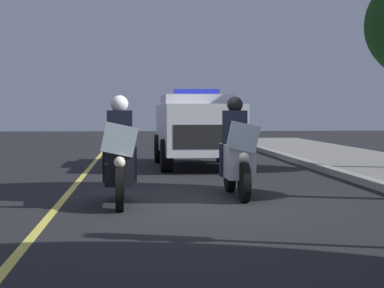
% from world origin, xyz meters
% --- Properties ---
extents(ground_plane, '(80.00, 80.00, 0.00)m').
position_xyz_m(ground_plane, '(0.00, 0.00, 0.00)').
color(ground_plane, black).
extents(lane_stripe_center, '(48.00, 0.12, 0.01)m').
position_xyz_m(lane_stripe_center, '(0.00, -2.17, 0.00)').
color(lane_stripe_center, '#E0D14C').
rests_on(lane_stripe_center, ground).
extents(police_motorcycle_lead_left, '(2.14, 0.57, 1.72)m').
position_xyz_m(police_motorcycle_lead_left, '(0.19, -1.22, 0.70)').
color(police_motorcycle_lead_left, black).
rests_on(police_motorcycle_lead_left, ground).
extents(police_motorcycle_lead_right, '(2.14, 0.57, 1.72)m').
position_xyz_m(police_motorcycle_lead_right, '(-0.64, 0.75, 0.70)').
color(police_motorcycle_lead_right, black).
rests_on(police_motorcycle_lead_right, ground).
extents(police_suv, '(4.95, 2.16, 2.05)m').
position_xyz_m(police_suv, '(-7.07, 0.63, 1.07)').
color(police_suv, silver).
rests_on(police_suv, ground).
extents(cyclist_background, '(1.76, 0.32, 1.69)m').
position_xyz_m(cyclist_background, '(-12.24, 2.10, 0.84)').
color(cyclist_background, black).
rests_on(cyclist_background, ground).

